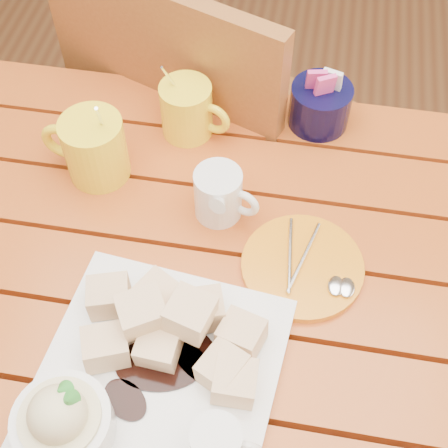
% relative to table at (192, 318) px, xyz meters
% --- Properties ---
extents(ground, '(5.00, 5.00, 0.00)m').
position_rel_table_xyz_m(ground, '(0.00, -0.00, -0.64)').
color(ground, '#5A3019').
rests_on(ground, ground).
extents(table, '(1.20, 0.79, 0.75)m').
position_rel_table_xyz_m(table, '(0.00, 0.00, 0.00)').
color(table, '#A53615').
rests_on(table, ground).
extents(dessert_plate, '(0.32, 0.32, 0.12)m').
position_rel_table_xyz_m(dessert_plate, '(-0.02, -0.16, 0.14)').
color(dessert_plate, white).
rests_on(dessert_plate, table).
extents(coffee_mug_left, '(0.13, 0.09, 0.16)m').
position_rel_table_xyz_m(coffee_mug_left, '(-0.18, 0.17, 0.16)').
color(coffee_mug_left, yellow).
rests_on(coffee_mug_left, table).
extents(coffee_mug_right, '(0.12, 0.08, 0.14)m').
position_rel_table_xyz_m(coffee_mug_right, '(-0.06, 0.28, 0.16)').
color(coffee_mug_right, yellow).
rests_on(coffee_mug_right, table).
extents(cream_pitcher, '(0.10, 0.09, 0.08)m').
position_rel_table_xyz_m(cream_pitcher, '(0.02, 0.13, 0.15)').
color(cream_pitcher, white).
rests_on(cream_pitcher, table).
extents(sugar_caddy, '(0.10, 0.10, 0.11)m').
position_rel_table_xyz_m(sugar_caddy, '(0.15, 0.34, 0.15)').
color(sugar_caddy, black).
rests_on(sugar_caddy, table).
extents(orange_saucer, '(0.17, 0.17, 0.02)m').
position_rel_table_xyz_m(orange_saucer, '(0.15, 0.05, 0.11)').
color(orange_saucer, orange).
rests_on(orange_saucer, table).
extents(chair_far, '(0.58, 0.58, 0.95)m').
position_rel_table_xyz_m(chair_far, '(-0.08, 0.49, -0.11)').
color(chair_far, brown).
rests_on(chair_far, ground).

